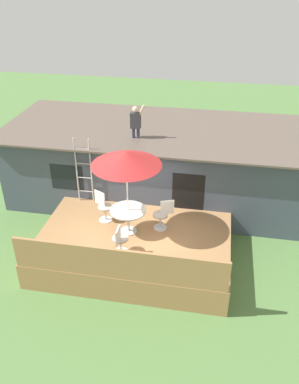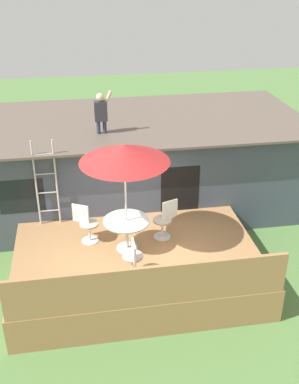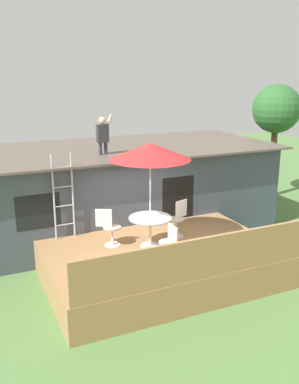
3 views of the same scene
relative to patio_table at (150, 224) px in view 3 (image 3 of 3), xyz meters
The scene contains 12 objects.
ground_plane 1.40m from the patio_table, 24.38° to the right, with size 40.00×40.00×0.00m, color #567F42.
house 3.51m from the patio_table, 86.77° to the left, with size 10.50×4.50×2.66m.
deck 1.01m from the patio_table, 24.38° to the right, with size 5.49×3.85×0.80m, color #A87A4C.
deck_railing 1.98m from the patio_table, 84.24° to the right, with size 5.39×0.08×0.90m, color #A87A4C.
patio_table is the anchor object (origin of this frame).
patio_umbrella 1.76m from the patio_table, 36.87° to the right, with size 1.90×1.90×2.54m.
step_ladder 2.31m from the patio_table, 140.88° to the left, with size 0.52×0.04×2.20m.
person_figure 3.19m from the patio_table, 96.39° to the left, with size 0.47×0.20×1.11m.
patio_chair_left 1.01m from the patio_table, 151.28° to the left, with size 0.58×0.44×0.92m.
patio_chair_right 1.02m from the patio_table, 20.81° to the left, with size 0.60×0.44×0.92m.
patio_chair_near 1.05m from the patio_table, 89.55° to the right, with size 0.44×0.62×0.92m.
backyard_tree 8.86m from the patio_table, 30.75° to the left, with size 1.88×1.88×4.47m.
Camera 3 is at (-4.14, -8.58, 4.89)m, focal length 39.38 mm.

